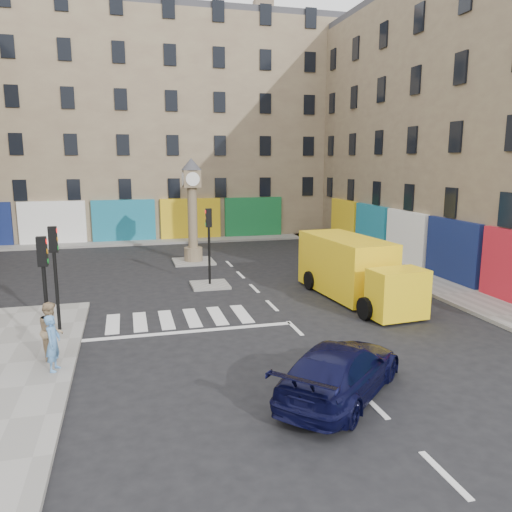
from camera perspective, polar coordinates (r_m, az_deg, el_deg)
name	(u,v)px	position (r m, az deg, el deg)	size (l,w,h in m)	color
ground	(304,337)	(17.70, 5.54, -9.25)	(120.00, 120.00, 0.00)	black
sidewalk_right	(386,265)	(30.01, 14.63, -1.02)	(2.60, 30.00, 0.15)	gray
sidewalk_far	(153,242)	(38.29, -11.75, 1.62)	(32.00, 2.40, 0.15)	gray
island_near	(210,285)	(24.63, -5.30, -3.32)	(1.80, 1.80, 0.12)	gray
island_far	(194,261)	(30.42, -7.15, -0.62)	(2.40, 2.40, 0.12)	gray
building_right	(490,127)	(33.03, 25.17, 13.21)	(10.00, 30.00, 16.00)	#857657
building_far	(145,131)	(43.68, -12.60, 13.79)	(32.00, 10.00, 17.00)	gray
traffic_light_left_near	(44,277)	(16.34, -23.06, -2.21)	(0.28, 0.22, 3.70)	black
traffic_light_left_far	(55,262)	(18.67, -22.03, -0.59)	(0.28, 0.22, 3.70)	black
traffic_light_island	(209,234)	(24.14, -5.40, 2.52)	(0.28, 0.22, 3.70)	black
clock_pillar	(192,204)	(29.92, -7.30, 5.94)	(1.20, 1.20, 6.10)	#857657
navy_sedan	(341,370)	(13.48, 9.64, -12.72)	(2.00, 4.93, 1.43)	black
yellow_van	(354,269)	(22.49, 11.09, -1.52)	(3.01, 7.50, 2.67)	yellow
pedestrian_blue	(53,343)	(15.50, -22.17, -9.18)	(0.60, 0.39, 1.64)	#5284BC
pedestrian_tan	(51,330)	(16.46, -22.37, -7.84)	(0.85, 0.66, 1.76)	tan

